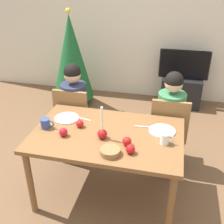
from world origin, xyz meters
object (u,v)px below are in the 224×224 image
at_px(mug_left, 46,123).
at_px(apple_far_edge, 127,141).
at_px(apple_by_left_plate, 63,132).
at_px(plate_right, 162,131).
at_px(chair_left, 74,117).
at_px(apple_near_candle, 80,124).
at_px(tv, 184,65).
at_px(chair_right, 169,129).
at_px(tv_stand, 181,91).
at_px(plate_left, 67,118).
at_px(christmas_tree, 71,57).
at_px(person_right_child, 169,123).
at_px(dining_table, 107,141).
at_px(mug_right, 165,139).
at_px(person_left_child, 75,112).
at_px(bowl_walnuts, 110,152).
at_px(candle_centerpiece, 102,132).
at_px(apple_by_right_mug, 130,149).

relative_size(mug_left, apple_far_edge, 1.66).
bearing_deg(apple_by_left_plate, plate_right, 18.01).
bearing_deg(chair_left, apple_near_candle, -63.65).
relative_size(tv, apple_far_edge, 9.74).
height_order(chair_left, chair_right, same).
bearing_deg(apple_far_edge, plate_right, 46.34).
height_order(tv_stand, mug_left, mug_left).
height_order(chair_left, plate_left, chair_left).
bearing_deg(christmas_tree, person_right_child, -38.73).
distance_m(dining_table, mug_right, 0.55).
relative_size(chair_left, plate_right, 3.63).
distance_m(chair_left, tv, 2.11).
xyz_separation_m(christmas_tree, plate_left, (0.61, -1.78, -0.05)).
relative_size(person_right_child, plate_left, 4.75).
bearing_deg(plate_right, mug_left, -170.05).
height_order(person_left_child, plate_right, person_left_child).
relative_size(chair_right, bowl_walnuts, 5.32).
relative_size(tv_stand, mug_left, 4.76).
relative_size(person_left_child, tv_stand, 1.83).
xyz_separation_m(chair_right, apple_near_candle, (-0.84, -0.56, 0.28)).
height_order(person_right_child, mug_right, person_right_child).
relative_size(plate_right, apple_near_candle, 3.29).
bearing_deg(mug_left, bowl_walnuts, -20.63).
bearing_deg(candle_centerpiece, bowl_walnuts, -59.76).
bearing_deg(bowl_walnuts, apple_far_edge, 54.51).
bearing_deg(bowl_walnuts, apple_by_left_plate, 160.61).
bearing_deg(plate_left, bowl_walnuts, -39.80).
relative_size(apple_by_left_plate, apple_by_right_mug, 0.99).
bearing_deg(tv, plate_left, -118.53).
xyz_separation_m(chair_right, christmas_tree, (-1.64, 1.34, 0.30)).
xyz_separation_m(dining_table, tv, (0.69, 2.30, 0.04)).
relative_size(apple_near_candle, apple_by_right_mug, 0.95).
xyz_separation_m(tv, apple_by_right_mug, (-0.43, -2.55, 0.08)).
relative_size(chair_right, apple_by_right_mug, 11.31).
distance_m(candle_centerpiece, bowl_walnuts, 0.25).
xyz_separation_m(person_left_child, candle_centerpiece, (0.54, -0.73, 0.25)).
relative_size(mug_right, apple_near_candle, 1.64).
bearing_deg(apple_near_candle, candle_centerpiece, -28.01).
bearing_deg(plate_left, person_right_child, 24.56).
bearing_deg(person_right_child, chair_left, -178.34).
bearing_deg(tv, person_right_child, -94.58).
height_order(dining_table, apple_by_left_plate, apple_by_left_plate).
bearing_deg(person_left_child, mug_left, -92.91).
bearing_deg(plate_left, apple_by_left_plate, -73.75).
xyz_separation_m(person_right_child, apple_by_left_plate, (-0.94, -0.77, 0.22)).
height_order(person_right_child, apple_by_right_mug, person_right_child).
distance_m(person_left_child, tv_stand, 2.10).
relative_size(mug_right, bowl_walnuts, 0.73).
relative_size(person_left_child, tv, 1.48).
distance_m(tv_stand, bowl_walnuts, 2.72).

